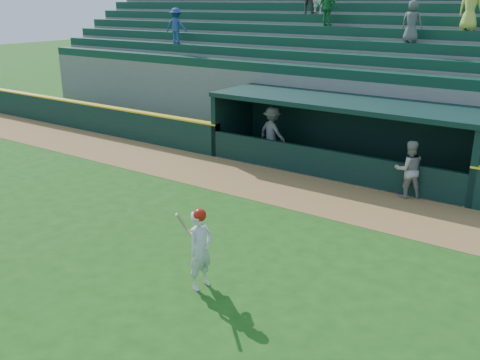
# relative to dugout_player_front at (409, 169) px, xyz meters

# --- Properties ---
(ground) EXTENTS (120.00, 120.00, 0.00)m
(ground) POSITION_rel_dugout_player_front_xyz_m (-2.83, -6.32, -0.88)
(ground) COLOR #1B4D13
(ground) RESTS_ON ground
(warning_track) EXTENTS (40.00, 3.00, 0.01)m
(warning_track) POSITION_rel_dugout_player_front_xyz_m (-2.83, -1.42, -0.87)
(warning_track) COLOR olive
(warning_track) RESTS_ON ground
(field_wall_left) EXTENTS (15.50, 0.30, 1.20)m
(field_wall_left) POSITION_rel_dugout_player_front_xyz_m (-15.08, 0.23, -0.28)
(field_wall_left) COLOR black
(field_wall_left) RESTS_ON ground
(wall_stripe_left) EXTENTS (15.50, 0.32, 0.06)m
(wall_stripe_left) POSITION_rel_dugout_player_front_xyz_m (-15.08, 0.23, 0.35)
(wall_stripe_left) COLOR gold
(wall_stripe_left) RESTS_ON field_wall_left
(dugout_player_front) EXTENTS (1.08, 1.03, 1.76)m
(dugout_player_front) POSITION_rel_dugout_player_front_xyz_m (0.00, 0.00, 0.00)
(dugout_player_front) COLOR #979792
(dugout_player_front) RESTS_ON ground
(dugout_player_inside) EXTENTS (1.36, 0.98, 1.89)m
(dugout_player_inside) POSITION_rel_dugout_player_front_xyz_m (-5.67, 1.44, 0.07)
(dugout_player_inside) COLOR #9A9995
(dugout_player_inside) RESTS_ON ground
(dugout) EXTENTS (9.40, 2.80, 2.46)m
(dugout) POSITION_rel_dugout_player_front_xyz_m (-2.83, 1.68, 0.48)
(dugout) COLOR slate
(dugout) RESTS_ON ground
(stands) EXTENTS (34.50, 6.25, 7.61)m
(stands) POSITION_rel_dugout_player_front_xyz_m (-2.81, 6.25, 1.53)
(stands) COLOR slate
(stands) RESTS_ON ground
(batter_at_plate) EXTENTS (0.48, 0.81, 1.76)m
(batter_at_plate) POSITION_rel_dugout_player_front_xyz_m (-1.72, -7.71, -0.00)
(batter_at_plate) COLOR silver
(batter_at_plate) RESTS_ON ground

